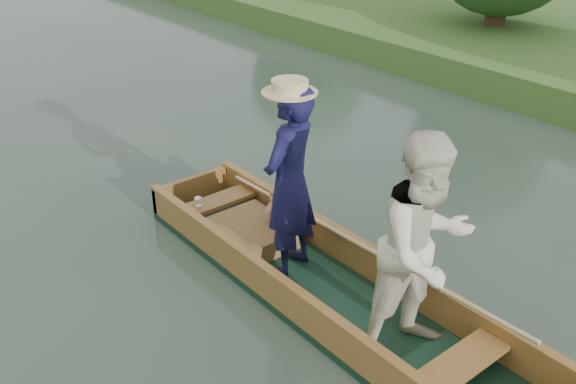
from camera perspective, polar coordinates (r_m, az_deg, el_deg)
ground at (r=6.47m, az=3.39°, el=-9.40°), size 120.00×120.00×0.00m
punt at (r=5.85m, az=5.77°, el=-4.38°), size 1.16×5.00×2.10m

